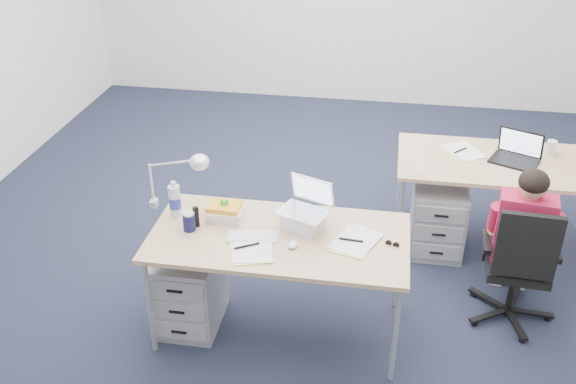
{
  "coord_description": "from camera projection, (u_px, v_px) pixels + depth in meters",
  "views": [
    {
      "loc": [
        0.58,
        -3.96,
        2.93
      ],
      "look_at": [
        -0.02,
        -0.37,
        0.85
      ],
      "focal_mm": 40.0,
      "sensor_mm": 36.0,
      "label": 1
    }
  ],
  "objects": [
    {
      "name": "cordless_phone",
      "position": [
        196.0,
        217.0,
        4.02
      ],
      "size": [
        0.04,
        0.04,
        0.14
      ],
      "primitive_type": "cube",
      "rotation": [
        0.0,
        0.0,
        0.37
      ],
      "color": "black",
      "rests_on": "desk_near"
    },
    {
      "name": "far_papers",
      "position": [
        463.0,
        152.0,
        4.97
      ],
      "size": [
        0.34,
        0.38,
        0.01
      ],
      "primitive_type": "cube",
      "rotation": [
        0.0,
        0.0,
        0.51
      ],
      "color": "white",
      "rests_on": "desk_far"
    },
    {
      "name": "floor",
      "position": [
        299.0,
        265.0,
        4.93
      ],
      "size": [
        7.0,
        7.0,
        0.0
      ],
      "primitive_type": "plane",
      "color": "black",
      "rests_on": "ground"
    },
    {
      "name": "silver_laptop",
      "position": [
        303.0,
        207.0,
        3.96
      ],
      "size": [
        0.36,
        0.32,
        0.31
      ],
      "primitive_type": null,
      "rotation": [
        0.0,
        0.0,
        -0.37
      ],
      "color": "silver",
      "rests_on": "desk_near"
    },
    {
      "name": "desk_far",
      "position": [
        504.0,
        167.0,
        4.86
      ],
      "size": [
        1.6,
        0.8,
        0.73
      ],
      "color": "tan",
      "rests_on": "ground"
    },
    {
      "name": "papers_left",
      "position": [
        250.0,
        248.0,
        3.83
      ],
      "size": [
        0.31,
        0.38,
        0.01
      ],
      "primitive_type": "cube",
      "rotation": [
        0.0,
        0.0,
        0.24
      ],
      "color": "#F2F68E",
      "rests_on": "desk_near"
    },
    {
      "name": "room",
      "position": [
        301.0,
        46.0,
        4.08
      ],
      "size": [
        6.02,
        7.02,
        2.8
      ],
      "color": "silver",
      "rests_on": "ground"
    },
    {
      "name": "desk_near",
      "position": [
        279.0,
        242.0,
        3.98
      ],
      "size": [
        1.6,
        0.8,
        0.73
      ],
      "color": "tan",
      "rests_on": "ground"
    },
    {
      "name": "bear_figurine",
      "position": [
        225.0,
        209.0,
        4.11
      ],
      "size": [
        0.08,
        0.06,
        0.13
      ],
      "primitive_type": null,
      "rotation": [
        0.0,
        0.0,
        0.1
      ],
      "color": "#25711E",
      "rests_on": "desk_near"
    },
    {
      "name": "seated_person",
      "position": [
        520.0,
        237.0,
        4.26
      ],
      "size": [
        0.38,
        0.64,
        1.11
      ],
      "rotation": [
        0.0,
        0.0,
        -0.14
      ],
      "color": "#B5193E",
      "rests_on": "ground"
    },
    {
      "name": "drawer_pedestal_near",
      "position": [
        189.0,
        288.0,
        4.24
      ],
      "size": [
        0.4,
        0.5,
        0.55
      ],
      "primitive_type": "cube",
      "color": "#9FA0A4",
      "rests_on": "ground"
    },
    {
      "name": "book_stack",
      "position": [
        225.0,
        211.0,
        4.11
      ],
      "size": [
        0.26,
        0.22,
        0.1
      ],
      "primitive_type": "cube",
      "rotation": [
        0.0,
        0.0,
        -0.28
      ],
      "color": "silver",
      "rests_on": "desk_near"
    },
    {
      "name": "drawer_pedestal_far",
      "position": [
        437.0,
        217.0,
        5.0
      ],
      "size": [
        0.4,
        0.5,
        0.55
      ],
      "primitive_type": "cube",
      "color": "#9FA0A4",
      "rests_on": "ground"
    },
    {
      "name": "computer_mouse",
      "position": [
        293.0,
        245.0,
        3.85
      ],
      "size": [
        0.07,
        0.1,
        0.03
      ],
      "primitive_type": "ellipsoid",
      "rotation": [
        0.0,
        0.0,
        -0.21
      ],
      "color": "white",
      "rests_on": "desk_near"
    },
    {
      "name": "far_cup",
      "position": [
        551.0,
        147.0,
        4.93
      ],
      "size": [
        0.08,
        0.08,
        0.11
      ],
      "primitive_type": "cylinder",
      "rotation": [
        0.0,
        0.0,
        -0.02
      ],
      "color": "white",
      "rests_on": "desk_far"
    },
    {
      "name": "water_bottle",
      "position": [
        175.0,
        199.0,
        4.11
      ],
      "size": [
        0.1,
        0.1,
        0.25
      ],
      "primitive_type": "cylinder",
      "rotation": [
        0.0,
        0.0,
        -0.39
      ],
      "color": "silver",
      "rests_on": "desk_near"
    },
    {
      "name": "office_chair",
      "position": [
        513.0,
        287.0,
        4.27
      ],
      "size": [
        0.62,
        0.62,
        0.92
      ],
      "rotation": [
        0.0,
        0.0,
        -0.06
      ],
      "color": "black",
      "rests_on": "ground"
    },
    {
      "name": "sunglasses",
      "position": [
        392.0,
        244.0,
        3.86
      ],
      "size": [
        0.1,
        0.06,
        0.02
      ],
      "primitive_type": null,
      "rotation": [
        0.0,
        0.0,
        -0.29
      ],
      "color": "black",
      "rests_on": "desk_near"
    },
    {
      "name": "papers_right",
      "position": [
        355.0,
        242.0,
        3.89
      ],
      "size": [
        0.33,
        0.38,
        0.01
      ],
      "primitive_type": "cube",
      "rotation": [
        0.0,
        0.0,
        -0.38
      ],
      "color": "#F2F68E",
      "rests_on": "desk_near"
    },
    {
      "name": "can_koozie",
      "position": [
        189.0,
        221.0,
        3.99
      ],
      "size": [
        0.08,
        0.08,
        0.13
      ],
      "primitive_type": "cylinder",
      "rotation": [
        0.0,
        0.0,
        -0.01
      ],
      "color": "#151642",
      "rests_on": "desk_near"
    },
    {
      "name": "wireless_keyboard",
      "position": [
        253.0,
        237.0,
        3.93
      ],
      "size": [
        0.32,
        0.16,
        0.02
      ],
      "primitive_type": "cube",
      "rotation": [
        0.0,
        0.0,
        0.14
      ],
      "color": "white",
      "rests_on": "desk_near"
    },
    {
      "name": "dark_laptop",
      "position": [
        516.0,
        148.0,
        4.77
      ],
      "size": [
        0.44,
        0.43,
        0.24
      ],
      "primitive_type": null,
      "rotation": [
        0.0,
        0.0,
        -0.42
      ],
      "color": "black",
      "rests_on": "desk_far"
    },
    {
      "name": "headphones",
      "position": [
        222.0,
        212.0,
        4.17
      ],
      "size": [
        0.22,
        0.17,
        0.03
      ],
      "primitive_type": null,
      "rotation": [
        0.0,
        0.0,
        0.1
      ],
      "color": "black",
      "rests_on": "desk_near"
    },
    {
      "name": "desk_lamp",
      "position": [
        170.0,
        180.0,
        4.13
      ],
      "size": [
        0.4,
        0.21,
        0.43
      ],
      "primitive_type": null,
      "rotation": [
        0.0,
        0.0,
        -0.21
      ],
      "color": "silver",
      "rests_on": "desk_near"
    }
  ]
}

